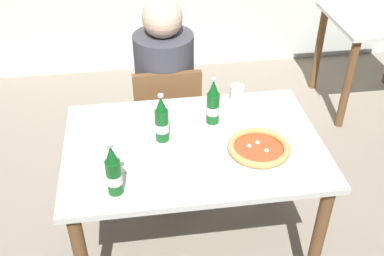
# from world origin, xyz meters

# --- Properties ---
(ground_plane) EXTENTS (8.00, 8.00, 0.00)m
(ground_plane) POSITION_xyz_m (0.00, 0.00, 0.00)
(ground_plane) COLOR gray
(dining_table_main) EXTENTS (1.20, 0.80, 0.75)m
(dining_table_main) POSITION_xyz_m (0.00, 0.00, 0.64)
(dining_table_main) COLOR silver
(dining_table_main) RESTS_ON ground_plane
(chair_behind_table) EXTENTS (0.40, 0.40, 0.85)m
(chair_behind_table) POSITION_xyz_m (-0.07, 0.61, 0.48)
(chair_behind_table) COLOR brown
(chair_behind_table) RESTS_ON ground_plane
(diner_seated) EXTENTS (0.34, 0.34, 1.21)m
(diner_seated) POSITION_xyz_m (-0.07, 0.66, 0.58)
(diner_seated) COLOR #2D3342
(diner_seated) RESTS_ON ground_plane
(dining_table_background) EXTENTS (0.80, 0.70, 0.75)m
(dining_table_background) POSITION_xyz_m (1.62, 1.32, 0.59)
(dining_table_background) COLOR silver
(dining_table_background) RESTS_ON ground_plane
(pizza_margherita_near) EXTENTS (0.31, 0.31, 0.04)m
(pizza_margherita_near) POSITION_xyz_m (0.28, -0.11, 0.77)
(pizza_margherita_near) COLOR white
(pizza_margherita_near) RESTS_ON dining_table_main
(beer_bottle_left) EXTENTS (0.07, 0.07, 0.25)m
(beer_bottle_left) POSITION_xyz_m (0.12, 0.16, 0.85)
(beer_bottle_left) COLOR #14591E
(beer_bottle_left) RESTS_ON dining_table_main
(beer_bottle_center) EXTENTS (0.07, 0.07, 0.25)m
(beer_bottle_center) POSITION_xyz_m (-0.36, -0.28, 0.85)
(beer_bottle_center) COLOR #14591E
(beer_bottle_center) RESTS_ON dining_table_main
(beer_bottle_right) EXTENTS (0.07, 0.07, 0.25)m
(beer_bottle_right) POSITION_xyz_m (-0.14, 0.05, 0.85)
(beer_bottle_right) COLOR #14591E
(beer_bottle_right) RESTS_ON dining_table_main
(napkin_with_cutlery) EXTENTS (0.18, 0.19, 0.01)m
(napkin_with_cutlery) POSITION_xyz_m (-0.40, -0.08, 0.75)
(napkin_with_cutlery) COLOR white
(napkin_with_cutlery) RESTS_ON dining_table_main
(paper_cup) EXTENTS (0.07, 0.07, 0.09)m
(paper_cup) POSITION_xyz_m (0.28, 0.32, 0.80)
(paper_cup) COLOR white
(paper_cup) RESTS_ON dining_table_main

